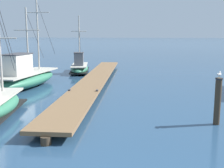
{
  "coord_description": "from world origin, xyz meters",
  "views": [
    {
      "loc": [
        0.42,
        -4.0,
        3.76
      ],
      "look_at": [
        -1.63,
        9.09,
        1.4
      ],
      "focal_mm": 46.72,
      "sensor_mm": 36.0,
      "label": 1
    }
  ],
  "objects_px": {
    "fishing_boat_0": "(25,77)",
    "perched_seagull": "(219,74)",
    "fishing_boat_1": "(79,67)",
    "mooring_piling": "(218,101)"
  },
  "relations": [
    {
      "from": "perched_seagull",
      "to": "fishing_boat_1",
      "type": "bearing_deg",
      "value": 124.15
    },
    {
      "from": "fishing_boat_1",
      "to": "perched_seagull",
      "type": "relative_size",
      "value": 14.33
    },
    {
      "from": "fishing_boat_0",
      "to": "perched_seagull",
      "type": "xyz_separation_m",
      "value": [
        11.42,
        -6.49,
        1.34
      ]
    },
    {
      "from": "perched_seagull",
      "to": "mooring_piling",
      "type": "bearing_deg",
      "value": 69.03
    },
    {
      "from": "fishing_boat_0",
      "to": "mooring_piling",
      "type": "xyz_separation_m",
      "value": [
        11.42,
        -6.48,
        0.26
      ]
    },
    {
      "from": "fishing_boat_1",
      "to": "perched_seagull",
      "type": "height_order",
      "value": "fishing_boat_1"
    },
    {
      "from": "mooring_piling",
      "to": "perched_seagull",
      "type": "bearing_deg",
      "value": -110.97
    },
    {
      "from": "mooring_piling",
      "to": "perched_seagull",
      "type": "height_order",
      "value": "perched_seagull"
    },
    {
      "from": "perched_seagull",
      "to": "fishing_boat_0",
      "type": "bearing_deg",
      "value": 150.41
    },
    {
      "from": "fishing_boat_0",
      "to": "perched_seagull",
      "type": "distance_m",
      "value": 13.2
    }
  ]
}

